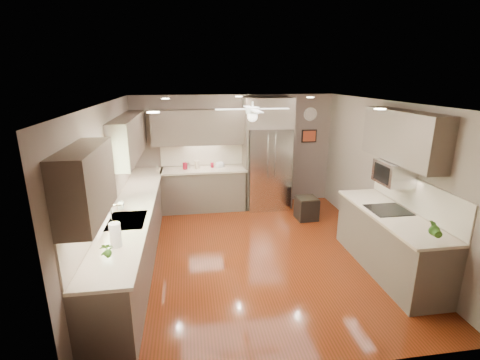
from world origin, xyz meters
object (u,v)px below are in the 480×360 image
object	(u,v)px
microwave	(394,173)
paper_towel	(115,235)
stool	(307,208)
bowl	(220,166)
canister_c	(197,165)
soap_bottle	(121,205)
canister_b	(188,166)
refrigerator	(268,156)
potted_plant_right	(435,230)
canister_a	(185,166)
potted_plant_left	(105,250)
canister_d	(212,165)

from	to	relation	value
microwave	paper_towel	world-z (taller)	microwave
stool	paper_towel	world-z (taller)	paper_towel
bowl	microwave	size ratio (longest dim) A/B	0.39
canister_c	soap_bottle	xyz separation A→B (m)	(-1.20, -2.32, 0.00)
canister_b	refrigerator	xyz separation A→B (m)	(1.75, -0.06, 0.18)
soap_bottle	refrigerator	xyz separation A→B (m)	(2.77, 2.27, 0.16)
refrigerator	potted_plant_right	bearing A→B (deg)	-72.95
bowl	stool	distance (m)	2.08
bowl	paper_towel	world-z (taller)	paper_towel
refrigerator	canister_a	bearing A→B (deg)	178.98
canister_a	canister_b	distance (m)	0.08
refrigerator	bowl	bearing A→B (deg)	176.48
canister_b	refrigerator	world-z (taller)	refrigerator
canister_b	potted_plant_left	bearing A→B (deg)	-103.29
potted_plant_left	canister_c	bearing A→B (deg)	74.05
canister_c	bowl	distance (m)	0.51
potted_plant_right	bowl	world-z (taller)	potted_plant_right
potted_plant_left	bowl	distance (m)	4.20
canister_c	soap_bottle	size ratio (longest dim) A/B	0.96
microwave	potted_plant_left	bearing A→B (deg)	-164.56
canister_a	stool	distance (m)	2.75
canister_b	canister_c	xyz separation A→B (m)	(0.19, -0.02, 0.02)
canister_a	soap_bottle	world-z (taller)	soap_bottle
soap_bottle	stool	size ratio (longest dim) A/B	0.38
canister_b	potted_plant_left	xyz separation A→B (m)	(-0.91, -3.87, 0.07)
canister_b	stool	size ratio (longest dim) A/B	0.30
canister_a	refrigerator	world-z (taller)	refrigerator
canister_a	refrigerator	size ratio (longest dim) A/B	0.06
canister_a	paper_towel	xyz separation A→B (m)	(-0.80, -3.48, 0.06)
potted_plant_right	paper_towel	size ratio (longest dim) A/B	0.92
canister_a	soap_bottle	distance (m)	2.49
canister_d	microwave	bearing A→B (deg)	-47.61
potted_plant_left	stool	world-z (taller)	potted_plant_left
canister_d	microwave	size ratio (longest dim) A/B	0.20
potted_plant_left	paper_towel	world-z (taller)	paper_towel
soap_bottle	potted_plant_right	distance (m)	4.28
canister_a	potted_plant_left	size ratio (longest dim) A/B	0.52
canister_d	refrigerator	distance (m)	1.25
microwave	paper_towel	size ratio (longest dim) A/B	1.66
canister_a	refrigerator	bearing A→B (deg)	-1.02
canister_d	paper_towel	world-z (taller)	paper_towel
canister_c	microwave	xyz separation A→B (m)	(2.89, -2.76, 0.45)
potted_plant_right	microwave	xyz separation A→B (m)	(0.13, 1.18, 0.39)
canister_c	canister_b	bearing A→B (deg)	175.09
potted_plant_right	refrigerator	world-z (taller)	refrigerator
canister_c	stool	world-z (taller)	canister_c
paper_towel	canister_d	bearing A→B (deg)	68.51
canister_d	soap_bottle	distance (m)	2.82
refrigerator	canister_b	bearing A→B (deg)	177.91
canister_b	potted_plant_right	world-z (taller)	potted_plant_right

